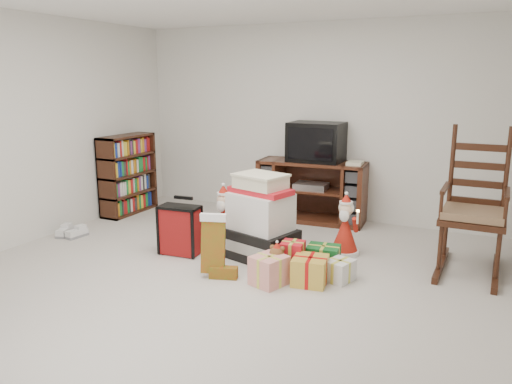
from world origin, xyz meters
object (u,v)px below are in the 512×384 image
Objects in this scene: gift_pile at (261,223)px; sneaker_pair at (71,233)px; teddy_bear at (277,264)px; tv_stand at (312,191)px; bookshelf at (128,176)px; crt_television at (316,142)px; rocking_chair at (473,221)px; gift_cluster at (308,264)px; santa_figurine at (345,231)px; red_suitcase at (180,230)px; mrs_claus_figurine at (224,221)px.

sneaker_pair is at bearing -156.58° from gift_pile.
teddy_bear reaches higher than sneaker_pair.
bookshelf is (-2.38, -0.71, 0.12)m from tv_stand.
crt_television reaches higher than teddy_bear.
tv_stand is at bearing 154.58° from rocking_chair.
tv_stand is 1.95m from gift_cluster.
bookshelf is at bearing -163.93° from crt_television.
tv_stand is 4.21× the size of sneaker_pair.
crt_television is at bearing 123.85° from santa_figurine.
rocking_chair is 4.51× the size of teddy_bear.
gift_cluster is 2.14m from crt_television.
red_suitcase is at bearing -115.15° from crt_television.
red_suitcase is at bearing 179.33° from gift_cluster.
gift_cluster is at bearing -6.27° from red_suitcase.
tv_stand is 1.28m from santa_figurine.
sneaker_pair is (-2.30, -0.33, -0.33)m from gift_pile.
tv_stand is at bearing -146.40° from crt_television.
red_suitcase is (-2.74, -0.86, -0.22)m from rocking_chair.
red_suitcase is at bearing -34.51° from bookshelf.
santa_figurine is 0.74× the size of gift_cluster.
bookshelf is 1.63× the size of santa_figurine.
rocking_chair is at bearing 7.43° from mrs_claus_figurine.
teddy_bear is at bearing -111.05° from santa_figurine.
rocking_chair reaches higher than red_suitcase.
santa_figurine is (-1.20, -0.09, -0.24)m from rocking_chair.
tv_stand is 2.02m from teddy_bear.
rocking_chair is 1.63× the size of gift_cluster.
bookshelf is at bearing 176.11° from gift_pile.
rocking_chair is 2.88m from red_suitcase.
gift_cluster reaches higher than sneaker_pair.
rocking_chair is at bearing -3.11° from bookshelf.
mrs_claus_figurine is 1.33m from gift_cluster.
tv_stand is 2.17m from rocking_chair.
bookshelf is 3.16m from santa_figurine.
mrs_claus_figurine reaches higher than gift_cluster.
crt_television is at bearing 104.19° from gift_pile.
tv_stand is at bearing 60.79° from red_suitcase.
red_suitcase is at bearing -117.75° from tv_stand.
red_suitcase is 0.57m from mrs_claus_figurine.
teddy_bear is at bearing -13.48° from red_suitcase.
crt_television is at bearing 99.98° from teddy_bear.
sneaker_pair is (-2.29, -1.87, -0.34)m from tv_stand.
mrs_claus_figurine is at bearing 10.76° from sneaker_pair.
santa_figurine is at bearing -5.90° from bookshelf.
rocking_chair is 1.90m from teddy_bear.
rocking_chair reaches higher than bookshelf.
sneaker_pair is (-1.72, -0.60, -0.21)m from mrs_claus_figurine.
gift_cluster is at bearing -20.25° from bookshelf.
mrs_claus_figurine is at bearing -115.89° from crt_television.
gift_pile is 1.69m from crt_television.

